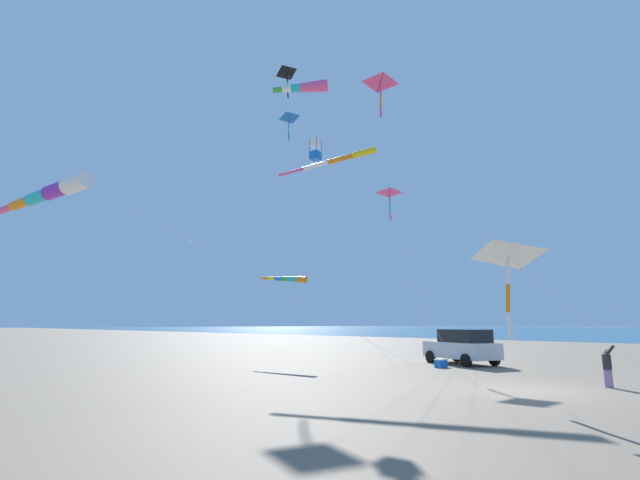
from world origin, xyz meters
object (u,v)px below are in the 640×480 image
object	(u,v)px
kite_delta_magenta_far_left	(508,256)
kite_delta_rainbow_low_near	(381,84)
cooler_box	(441,363)
kite_windsock_blue_topmost	(51,192)
kite_windsock_white_trailing	(308,87)
kite_windsock_checkered_midright	(289,279)
parked_car	(462,346)
kite_delta_red_high_left	(389,193)
kite_delta_small_distant	(288,74)
person_child_green_jacket	(607,364)
kite_windsock_purple_drifting	(342,159)
kite_delta_green_low_center	(290,119)
kite_box_striped_overhead	(316,150)

from	to	relation	value
kite_delta_magenta_far_left	kite_delta_rainbow_low_near	xyz separation A→B (m)	(-2.51, -6.51, 9.01)
cooler_box	kite_windsock_blue_topmost	world-z (taller)	kite_windsock_blue_topmost
kite_delta_rainbow_low_near	kite_windsock_white_trailing	bearing A→B (deg)	-115.55
kite_windsock_checkered_midright	parked_car	bearing A→B (deg)	125.70
kite_delta_red_high_left	kite_windsock_checkered_midright	bearing A→B (deg)	-31.63
kite_delta_small_distant	kite_delta_magenta_far_left	size ratio (longest dim) A/B	2.20
person_child_green_jacket	kite_windsock_purple_drifting	xyz separation A→B (m)	(-2.49, -14.86, 12.05)
cooler_box	kite_delta_red_high_left	world-z (taller)	kite_delta_red_high_left
kite_delta_green_low_center	kite_delta_red_high_left	bearing A→B (deg)	90.98
parked_car	kite_delta_magenta_far_left	xyz separation A→B (m)	(10.01, 7.34, 3.15)
kite_windsock_purple_drifting	kite_delta_green_low_center	xyz separation A→B (m)	(-1.92, -7.68, 6.03)
kite_delta_rainbow_low_near	kite_windsock_purple_drifting	bearing A→B (deg)	-125.03
parked_car	kite_box_striped_overhead	distance (m)	13.24
parked_car	kite_box_striped_overhead	bearing A→B (deg)	-29.70
parked_car	kite_delta_red_high_left	world-z (taller)	kite_delta_red_high_left
kite_delta_red_high_left	kite_delta_green_low_center	xyz separation A→B (m)	(0.17, -9.88, 8.41)
parked_car	person_child_green_jacket	bearing A→B (deg)	59.97
cooler_box	kite_delta_rainbow_low_near	bearing A→B (deg)	7.45
parked_car	person_child_green_jacket	distance (m)	9.45
kite_windsock_white_trailing	kite_windsock_blue_topmost	size ratio (longest dim) A/B	1.22
parked_car	cooler_box	bearing A→B (deg)	3.89
kite_windsock_checkered_midright	kite_windsock_blue_topmost	world-z (taller)	kite_windsock_blue_topmost
kite_windsock_white_trailing	kite_box_striped_overhead	world-z (taller)	kite_windsock_white_trailing
kite_delta_magenta_far_left	kite_windsock_purple_drifting	bearing A→B (deg)	-118.99
kite_delta_small_distant	kite_delta_rainbow_low_near	xyz separation A→B (m)	(4.62, 12.47, -7.58)
kite_delta_magenta_far_left	kite_delta_green_low_center	distance (m)	27.98
parked_car	kite_box_striped_overhead	size ratio (longest dim) A/B	0.39
kite_delta_rainbow_low_near	cooler_box	bearing A→B (deg)	-172.55
kite_delta_small_distant	kite_delta_red_high_left	world-z (taller)	kite_delta_small_distant
parked_car	kite_delta_magenta_far_left	world-z (taller)	kite_delta_magenta_far_left
kite_delta_rainbow_low_near	kite_delta_small_distant	bearing A→B (deg)	-110.35
kite_delta_green_low_center	kite_delta_rainbow_low_near	world-z (taller)	kite_delta_green_low_center
kite_windsock_purple_drifting	kite_box_striped_overhead	bearing A→B (deg)	28.65
kite_box_striped_overhead	kite_windsock_checkered_midright	bearing A→B (deg)	-110.32
cooler_box	kite_delta_rainbow_low_near	size ratio (longest dim) A/B	0.05
kite_delta_small_distant	kite_windsock_blue_topmost	distance (m)	19.13
kite_box_striped_overhead	kite_windsock_purple_drifting	bearing A→B (deg)	-151.35
kite_windsock_purple_drifting	kite_delta_rainbow_low_near	bearing A→B (deg)	54.97
kite_windsock_purple_drifting	kite_delta_red_high_left	bearing A→B (deg)	133.52
kite_box_striped_overhead	kite_delta_rainbow_low_near	xyz separation A→B (m)	(0.43, 4.87, 1.73)
person_child_green_jacket	kite_delta_red_high_left	bearing A→B (deg)	-109.89
parked_car	kite_windsock_blue_topmost	size ratio (longest dim) A/B	0.29
parked_car	kite_delta_small_distant	world-z (taller)	kite_delta_small_distant
kite_delta_magenta_far_left	cooler_box	bearing A→B (deg)	-136.63
parked_car	kite_delta_rainbow_low_near	bearing A→B (deg)	6.31
kite_windsock_checkered_midright	kite_delta_rainbow_low_near	size ratio (longest dim) A/B	0.70
kite_delta_magenta_far_left	kite_windsock_checkered_midright	bearing A→B (deg)	-105.96
kite_delta_green_low_center	kite_delta_rainbow_low_near	bearing A→B (deg)	64.68
kite_box_striped_overhead	kite_windsock_blue_topmost	distance (m)	13.42
person_child_green_jacket	kite_delta_small_distant	size ratio (longest dim) A/B	0.07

